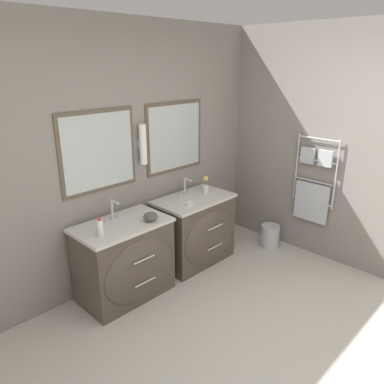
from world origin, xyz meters
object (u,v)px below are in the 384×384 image
toiletry_bottle (100,228)px  flower_vase (206,185)px  waste_bin (270,236)px  vanity_left (126,260)px  amenity_bowl (151,217)px  vanity_right (196,230)px

toiletry_bottle → flower_vase: bearing=4.1°
toiletry_bottle → waste_bin: bearing=-9.5°
flower_vase → vanity_left: bearing=-177.6°
flower_vase → amenity_bowl: bearing=-170.3°
vanity_left → vanity_right: bearing=0.0°
vanity_left → toiletry_bottle: 0.54m
toiletry_bottle → vanity_left: bearing=10.9°
amenity_bowl → waste_bin: bearing=-10.5°
toiletry_bottle → amenity_bowl: toiletry_bottle is taller
vanity_left → amenity_bowl: amenity_bowl is taller
vanity_left → toiletry_bottle: size_ratio=5.15×
amenity_bowl → waste_bin: amenity_bowl is taller
vanity_left → vanity_right: 0.97m
vanity_left → waste_bin: vanity_left is taller
vanity_left → amenity_bowl: bearing=-25.8°
vanity_right → amenity_bowl: amenity_bowl is taller
vanity_left → waste_bin: (1.87, -0.41, -0.25)m
toiletry_bottle → waste_bin: 2.29m
amenity_bowl → vanity_left: bearing=154.2°
vanity_left → amenity_bowl: (0.23, -0.11, 0.42)m
vanity_left → vanity_right: same height
vanity_left → vanity_right: (0.97, 0.00, 0.00)m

